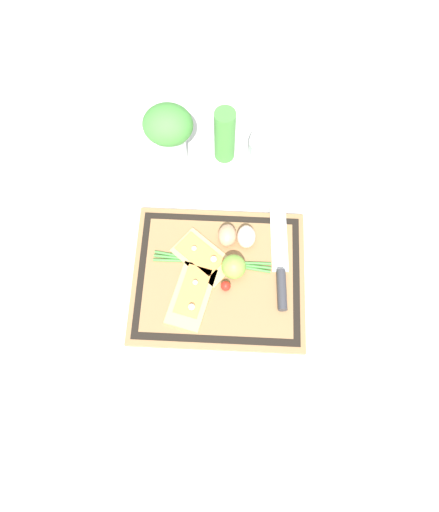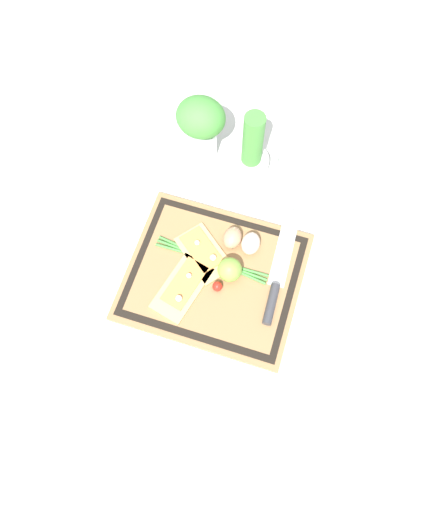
% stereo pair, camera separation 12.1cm
% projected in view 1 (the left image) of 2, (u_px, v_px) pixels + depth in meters
% --- Properties ---
extents(ground_plane, '(6.00, 6.00, 0.00)m').
position_uv_depth(ground_plane, '(219.00, 278.00, 1.22)').
color(ground_plane, silver).
extents(cutting_board, '(0.42, 0.36, 0.02)m').
position_uv_depth(cutting_board, '(219.00, 277.00, 1.22)').
color(cutting_board, '#997047').
rests_on(cutting_board, ground_plane).
extents(pizza_slice_near, '(0.12, 0.18, 0.02)m').
position_uv_depth(pizza_slice_near, '(192.00, 295.00, 1.18)').
color(pizza_slice_near, tan).
rests_on(pizza_slice_near, cutting_board).
extents(pizza_slice_far, '(0.17, 0.16, 0.02)m').
position_uv_depth(pizza_slice_far, '(203.00, 257.00, 1.22)').
color(pizza_slice_far, tan).
rests_on(pizza_slice_far, cutting_board).
extents(knife, '(0.05, 0.31, 0.02)m').
position_uv_depth(knife, '(281.00, 269.00, 1.21)').
color(knife, silver).
rests_on(knife, cutting_board).
extents(egg_brown, '(0.05, 0.06, 0.05)m').
position_uv_depth(egg_brown, '(227.00, 235.00, 1.22)').
color(egg_brown, tan).
rests_on(egg_brown, cutting_board).
extents(egg_pink, '(0.05, 0.06, 0.05)m').
position_uv_depth(egg_pink, '(246.00, 237.00, 1.22)').
color(egg_pink, beige).
rests_on(egg_pink, cutting_board).
extents(lime, '(0.06, 0.06, 0.06)m').
position_uv_depth(lime, '(234.00, 267.00, 1.19)').
color(lime, '#7FB742').
rests_on(lime, cutting_board).
extents(cherry_tomato_red, '(0.02, 0.02, 0.02)m').
position_uv_depth(cherry_tomato_red, '(226.00, 286.00, 1.18)').
color(cherry_tomato_red, red).
rests_on(cherry_tomato_red, cutting_board).
extents(scallion_bunch, '(0.29, 0.05, 0.01)m').
position_uv_depth(scallion_bunch, '(212.00, 262.00, 1.22)').
color(scallion_bunch, '#47933D').
rests_on(scallion_bunch, cutting_board).
extents(herb_pot, '(0.09, 0.09, 0.23)m').
position_uv_depth(herb_pot, '(223.00, 152.00, 1.27)').
color(herb_pot, white).
rests_on(herb_pot, ground_plane).
extents(sauce_jar, '(0.08, 0.08, 0.09)m').
position_uv_depth(sauce_jar, '(264.00, 150.00, 1.32)').
color(sauce_jar, silver).
rests_on(sauce_jar, ground_plane).
extents(herb_glass, '(0.12, 0.11, 0.20)m').
position_uv_depth(herb_glass, '(169.00, 133.00, 1.24)').
color(herb_glass, silver).
rests_on(herb_glass, ground_plane).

